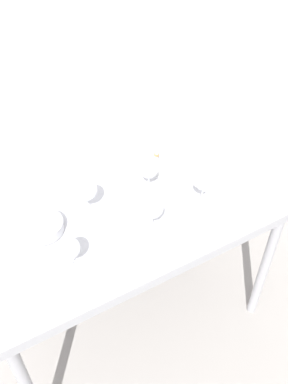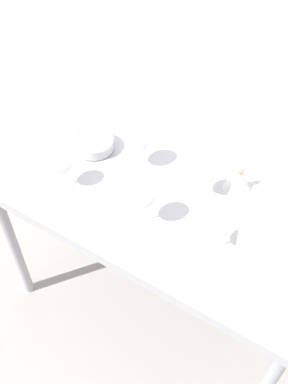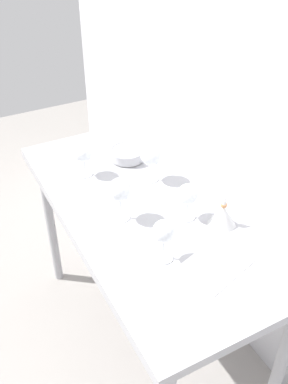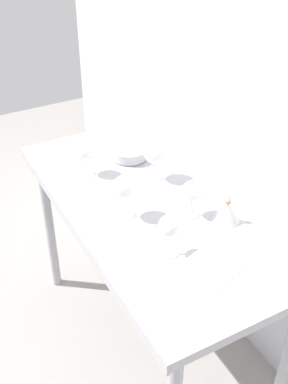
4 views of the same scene
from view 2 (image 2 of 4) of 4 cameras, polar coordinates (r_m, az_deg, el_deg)
The scene contains 11 objects.
ground_plane at distance 2.44m, azimuth 1.13°, elevation -14.84°, with size 6.00×6.00×0.00m, color gray.
back_wall at distance 1.79m, azimuth 10.47°, elevation 18.08°, with size 3.80×0.04×2.60m, color silver.
steel_counter at distance 1.77m, azimuth 1.40°, elevation -3.08°, with size 1.40×0.65×0.90m.
wine_glass_near_right at distance 1.47m, azimuth 9.83°, elevation -4.33°, with size 0.08×0.08×0.17m.
wine_glass_near_left at distance 1.68m, azimuth -10.55°, elevation 3.53°, with size 0.08×0.08×0.16m.
wine_glass_far_left at distance 1.73m, azimuth -0.91°, elevation 6.52°, with size 0.10×0.10×0.18m.
wine_glass_near_center at distance 1.52m, azimuth -0.04°, elevation -0.61°, with size 0.09×0.09×0.18m.
wine_glass_far_right at distance 1.64m, azimuth 7.90°, elevation 2.31°, with size 0.08×0.08×0.16m.
tasting_sheet_upper at distance 1.64m, azimuth 15.15°, elevation -5.21°, with size 0.17×0.26×0.00m, color white.
tasting_bowl at distance 1.88m, azimuth -6.44°, elevation 6.27°, with size 0.17×0.17×0.06m.
decanter_funnel at distance 1.73m, azimuth 12.12°, elevation 1.48°, with size 0.11×0.11×0.14m.
Camera 2 is at (0.56, -0.97, 2.17)m, focal length 41.25 mm.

